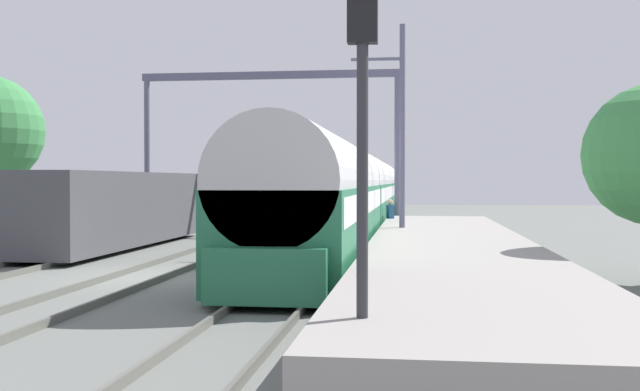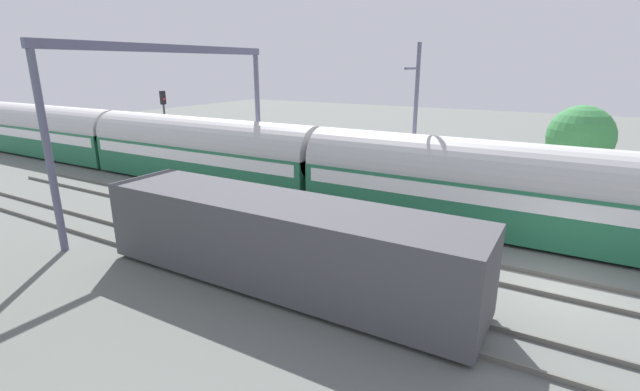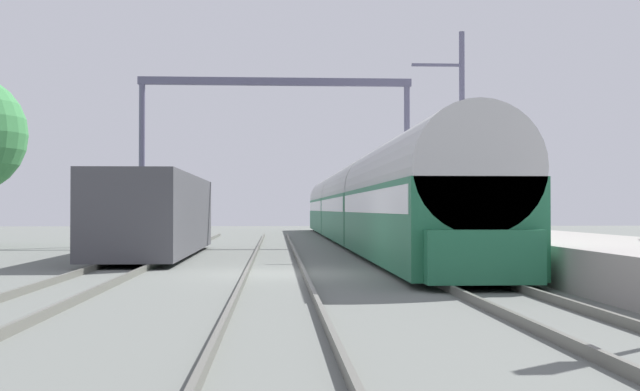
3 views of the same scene
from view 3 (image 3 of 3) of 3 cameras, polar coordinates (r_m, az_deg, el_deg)
The scene contains 11 objects.
ground at distance 20.97m, azimuth -3.18°, elevation -5.56°, with size 120.00×120.00×0.00m, color slate.
track_far_west at distance 21.39m, azimuth -14.60°, elevation -5.23°, with size 1.52×60.00×0.16m.
track_west at distance 20.97m, azimuth -3.18°, elevation -5.34°, with size 1.52×60.00×0.16m.
track_east at distance 21.39m, azimuth 8.25°, elevation -5.25°, with size 1.52×60.00×0.16m.
platform at distance 24.30m, azimuth 16.18°, elevation -3.83°, with size 4.40×28.00×0.90m.
passenger_train at distance 40.83m, azimuth 2.77°, elevation -0.56°, with size 2.93×49.20×3.82m.
freight_car at distance 29.21m, azimuth -11.47°, elevation -1.36°, with size 2.80×13.00×2.70m.
person_crossing at distance 35.01m, azimuth 6.70°, elevation -2.03°, with size 0.36×0.46×1.73m.
railway_signal_far at distance 46.24m, azimuth 4.47°, elevation 1.10°, with size 0.36×0.30×5.27m.
catenary_gantry at distance 38.01m, azimuth -3.15°, elevation 5.03°, with size 12.84×0.28×7.86m.
catenary_pole_east_mid at distance 29.08m, azimuth 9.93°, elevation 3.91°, with size 1.90×0.20×8.00m.
Camera 3 is at (0.01, -20.91, 1.67)m, focal length 45.23 mm.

